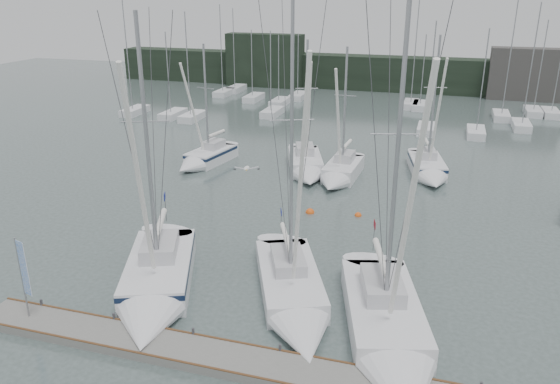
{
  "coord_description": "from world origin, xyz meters",
  "views": [
    {
      "loc": [
        7.58,
        -22.34,
        14.74
      ],
      "look_at": [
        -0.76,
        5.0,
        3.97
      ],
      "focal_mm": 35.0,
      "sensor_mm": 36.0,
      "label": 1
    }
  ],
  "objects_px": {
    "sailboat_near_right": "(391,341)",
    "sailboat_mid_c": "(339,175)",
    "sailboat_mid_b": "(306,168)",
    "buoy_a": "(310,213)",
    "sailboat_near_left": "(155,289)",
    "sailboat_mid_d": "(429,171)",
    "buoy_b": "(358,216)",
    "sailboat_mid_a": "(203,159)",
    "sailboat_near_center": "(295,303)",
    "dock_banner": "(23,272)"
  },
  "relations": [
    {
      "from": "sailboat_near_right",
      "to": "sailboat_mid_c",
      "type": "xyz_separation_m",
      "value": [
        -6.39,
        21.14,
        -0.02
      ]
    },
    {
      "from": "sailboat_mid_b",
      "to": "buoy_a",
      "type": "height_order",
      "value": "sailboat_mid_b"
    },
    {
      "from": "sailboat_near_left",
      "to": "sailboat_mid_b",
      "type": "distance_m",
      "value": 21.3
    },
    {
      "from": "sailboat_mid_d",
      "to": "buoy_b",
      "type": "bearing_deg",
      "value": -125.19
    },
    {
      "from": "sailboat_mid_b",
      "to": "buoy_b",
      "type": "distance_m",
      "value": 9.3
    },
    {
      "from": "sailboat_mid_c",
      "to": "buoy_a",
      "type": "distance_m",
      "value": 7.07
    },
    {
      "from": "sailboat_near_left",
      "to": "buoy_a",
      "type": "relative_size",
      "value": 24.17
    },
    {
      "from": "sailboat_mid_a",
      "to": "buoy_b",
      "type": "distance_m",
      "value": 16.54
    },
    {
      "from": "sailboat_near_center",
      "to": "sailboat_near_right",
      "type": "height_order",
      "value": "sailboat_near_right"
    },
    {
      "from": "sailboat_mid_b",
      "to": "sailboat_mid_d",
      "type": "bearing_deg",
      "value": -5.79
    },
    {
      "from": "sailboat_near_right",
      "to": "sailboat_mid_a",
      "type": "bearing_deg",
      "value": 115.27
    },
    {
      "from": "sailboat_mid_b",
      "to": "buoy_b",
      "type": "relative_size",
      "value": 24.15
    },
    {
      "from": "sailboat_mid_d",
      "to": "dock_banner",
      "type": "relative_size",
      "value": 3.02
    },
    {
      "from": "sailboat_mid_a",
      "to": "sailboat_mid_c",
      "type": "height_order",
      "value": "sailboat_mid_c"
    },
    {
      "from": "sailboat_mid_d",
      "to": "sailboat_mid_c",
      "type": "bearing_deg",
      "value": -167.27
    },
    {
      "from": "sailboat_near_left",
      "to": "sailboat_mid_c",
      "type": "xyz_separation_m",
      "value": [
        5.29,
        20.32,
        -0.08
      ]
    },
    {
      "from": "sailboat_near_left",
      "to": "sailboat_near_center",
      "type": "xyz_separation_m",
      "value": [
        6.96,
        1.02,
        -0.15
      ]
    },
    {
      "from": "sailboat_near_right",
      "to": "sailboat_mid_d",
      "type": "xyz_separation_m",
      "value": [
        0.5,
        24.23,
        -0.01
      ]
    },
    {
      "from": "sailboat_mid_d",
      "to": "buoy_a",
      "type": "distance_m",
      "value": 12.63
    },
    {
      "from": "sailboat_near_right",
      "to": "buoy_a",
      "type": "relative_size",
      "value": 25.33
    },
    {
      "from": "sailboat_mid_c",
      "to": "sailboat_near_center",
      "type": "bearing_deg",
      "value": -82.1
    },
    {
      "from": "sailboat_mid_a",
      "to": "dock_banner",
      "type": "relative_size",
      "value": 2.77
    },
    {
      "from": "sailboat_near_center",
      "to": "sailboat_mid_c",
      "type": "distance_m",
      "value": 19.37
    },
    {
      "from": "sailboat_mid_b",
      "to": "sailboat_mid_c",
      "type": "relative_size",
      "value": 1.04
    },
    {
      "from": "sailboat_near_center",
      "to": "sailboat_near_right",
      "type": "bearing_deg",
      "value": -44.51
    },
    {
      "from": "sailboat_near_left",
      "to": "sailboat_near_right",
      "type": "xyz_separation_m",
      "value": [
        11.68,
        -0.81,
        -0.06
      ]
    },
    {
      "from": "sailboat_near_right",
      "to": "sailboat_mid_c",
      "type": "height_order",
      "value": "sailboat_near_right"
    },
    {
      "from": "sailboat_mid_b",
      "to": "buoy_a",
      "type": "distance_m",
      "value": 8.2
    },
    {
      "from": "sailboat_mid_b",
      "to": "sailboat_near_right",
      "type": "bearing_deg",
      "value": -85.69
    },
    {
      "from": "sailboat_near_left",
      "to": "sailboat_mid_a",
      "type": "bearing_deg",
      "value": 86.78
    },
    {
      "from": "sailboat_mid_b",
      "to": "sailboat_mid_d",
      "type": "height_order",
      "value": "sailboat_mid_d"
    },
    {
      "from": "sailboat_mid_a",
      "to": "buoy_a",
      "type": "height_order",
      "value": "sailboat_mid_a"
    },
    {
      "from": "buoy_a",
      "to": "buoy_b",
      "type": "height_order",
      "value": "buoy_a"
    },
    {
      "from": "buoy_b",
      "to": "sailboat_near_right",
      "type": "bearing_deg",
      "value": -75.55
    },
    {
      "from": "sailboat_mid_a",
      "to": "sailboat_mid_d",
      "type": "bearing_deg",
      "value": 18.35
    },
    {
      "from": "sailboat_near_center",
      "to": "sailboat_mid_d",
      "type": "relative_size",
      "value": 1.27
    },
    {
      "from": "buoy_b",
      "to": "dock_banner",
      "type": "distance_m",
      "value": 21.44
    },
    {
      "from": "dock_banner",
      "to": "sailboat_mid_c",
      "type": "bearing_deg",
      "value": 85.24
    },
    {
      "from": "sailboat_mid_a",
      "to": "sailboat_mid_c",
      "type": "bearing_deg",
      "value": 8.06
    },
    {
      "from": "sailboat_mid_a",
      "to": "buoy_b",
      "type": "height_order",
      "value": "sailboat_mid_a"
    },
    {
      "from": "buoy_b",
      "to": "sailboat_mid_c",
      "type": "bearing_deg",
      "value": 111.85
    },
    {
      "from": "sailboat_near_center",
      "to": "sailboat_mid_c",
      "type": "bearing_deg",
      "value": 71.66
    },
    {
      "from": "sailboat_mid_d",
      "to": "sailboat_near_left",
      "type": "bearing_deg",
      "value": -128.91
    },
    {
      "from": "sailboat_mid_b",
      "to": "buoy_b",
      "type": "height_order",
      "value": "sailboat_mid_b"
    },
    {
      "from": "sailboat_mid_a",
      "to": "sailboat_mid_b",
      "type": "bearing_deg",
      "value": 12.33
    },
    {
      "from": "buoy_b",
      "to": "sailboat_mid_a",
      "type": "bearing_deg",
      "value": 154.15
    },
    {
      "from": "buoy_a",
      "to": "dock_banner",
      "type": "xyz_separation_m",
      "value": [
        -9.09,
        -16.84,
        2.77
      ]
    },
    {
      "from": "sailboat_near_right",
      "to": "sailboat_mid_b",
      "type": "bearing_deg",
      "value": 97.69
    },
    {
      "from": "sailboat_mid_c",
      "to": "buoy_b",
      "type": "distance_m",
      "value": 7.11
    },
    {
      "from": "sailboat_near_right",
      "to": "buoy_b",
      "type": "bearing_deg",
      "value": 89.16
    }
  ]
}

